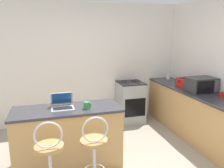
% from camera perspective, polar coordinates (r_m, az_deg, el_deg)
% --- Properties ---
extents(wall_back, '(12.00, 0.06, 2.60)m').
position_cam_1_polar(wall_back, '(4.80, -7.39, 5.31)').
color(wall_back, silver).
rests_on(wall_back, ground_plane).
extents(breakfast_bar, '(1.52, 0.60, 0.90)m').
position_cam_1_polar(breakfast_bar, '(3.34, -11.28, -13.48)').
color(breakfast_bar, tan).
rests_on(breakfast_bar, ground_plane).
extents(counter_right, '(0.60, 2.78, 0.90)m').
position_cam_1_polar(counter_right, '(4.44, 20.81, -7.34)').
color(counter_right, tan).
rests_on(counter_right, ground_plane).
extents(bar_stool_near, '(0.40, 0.40, 0.98)m').
position_cam_1_polar(bar_stool_near, '(2.83, -15.88, -18.76)').
color(bar_stool_near, silver).
rests_on(bar_stool_near, ground_plane).
extents(bar_stool_far, '(0.40, 0.40, 0.98)m').
position_cam_1_polar(bar_stool_far, '(2.86, -4.62, -17.82)').
color(bar_stool_far, silver).
rests_on(bar_stool_far, ground_plane).
extents(laptop, '(0.31, 0.30, 0.21)m').
position_cam_1_polar(laptop, '(3.19, -12.85, -5.07)').
color(laptop, '#B7BABF').
rests_on(laptop, breakfast_bar).
extents(microwave, '(0.48, 0.38, 0.27)m').
position_cam_1_polar(microwave, '(4.25, 22.25, -0.19)').
color(microwave, '#2D2D30').
rests_on(microwave, counter_right).
extents(toaster, '(0.26, 0.29, 0.17)m').
position_cam_1_polar(toaster, '(4.63, 18.44, 0.43)').
color(toaster, red).
rests_on(toaster, counter_right).
extents(stove_range, '(0.54, 0.58, 0.90)m').
position_cam_1_polar(stove_range, '(4.91, 4.86, -4.65)').
color(stove_range, '#9EA3A8').
rests_on(stove_range, ground_plane).
extents(mug_green, '(0.10, 0.09, 0.10)m').
position_cam_1_polar(mug_green, '(3.09, -6.59, -5.54)').
color(mug_green, '#338447').
rests_on(mug_green, breakfast_bar).
extents(mug_white, '(0.10, 0.08, 0.10)m').
position_cam_1_polar(mug_white, '(5.30, 14.45, 1.81)').
color(mug_white, white).
rests_on(mug_white, counter_right).
extents(mug_red, '(0.10, 0.08, 0.09)m').
position_cam_1_polar(mug_red, '(4.09, 26.65, -2.39)').
color(mug_red, red).
rests_on(mug_red, counter_right).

